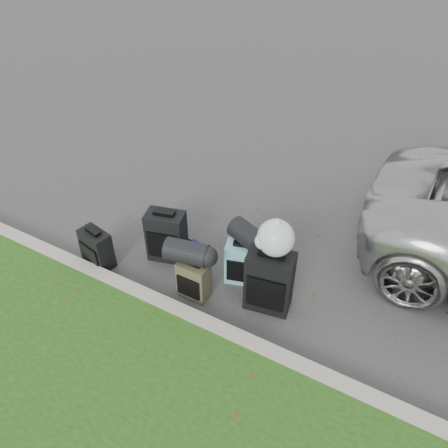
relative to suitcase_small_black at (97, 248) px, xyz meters
The scene contains 12 objects.
ground 1.68m from the suitcase_small_black, 26.99° to the left, with size 120.00×120.00×0.00m, color #383535.
curb 1.51m from the suitcase_small_black, ahead, with size 120.00×0.18×0.15m, color #9E937F.
suitcase_small_black is the anchor object (origin of this frame).
suitcase_large_black_left 0.92m from the suitcase_small_black, 38.44° to the left, with size 0.50×0.30×0.72m, color black.
suitcase_olive 1.42m from the suitcase_small_black, ahead, with size 0.37×0.23×0.51m, color #383423.
suitcase_teal 1.92m from the suitcase_small_black, 20.27° to the left, with size 0.41×0.24×0.58m, color #5C98AC.
suitcase_large_black_right 2.31m from the suitcase_small_black, 10.92° to the left, with size 0.54×0.32×0.80m, color black.
tote_green 1.09m from the suitcase_small_black, 71.64° to the left, with size 0.26×0.20×0.29m, color #166332.
tote_navy 1.29m from the suitcase_small_black, 31.11° to the left, with size 0.25×0.20×0.27m, color navy.
duffel_left 1.38m from the suitcase_small_black, ahead, with size 0.27×0.27×0.51m, color black.
duffel_right 2.03m from the suitcase_small_black, 21.05° to the left, with size 0.28×0.28×0.49m, color black.
trash_bag 2.45m from the suitcase_small_black, 12.52° to the left, with size 0.42×0.42×0.42m, color silver.
Camera 1 is at (2.07, -3.68, 4.07)m, focal length 35.00 mm.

